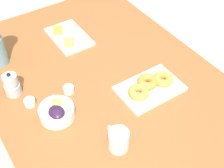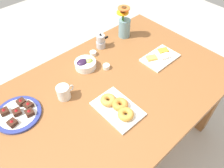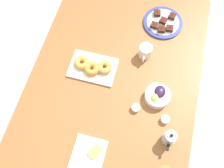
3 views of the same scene
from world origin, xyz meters
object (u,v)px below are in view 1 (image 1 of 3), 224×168
(grape_bowl, at_px, (57,112))
(croissant_platter, at_px, (150,86))
(coffee_mug, at_px, (118,140))
(jam_cup_berry, at_px, (69,89))
(moka_pot, at_px, (12,85))
(cheese_platter, at_px, (69,36))
(jam_cup_honey, at_px, (30,102))
(dining_table, at_px, (112,103))

(grape_bowl, xyz_separation_m, croissant_platter, (-0.08, -0.41, -0.01))
(coffee_mug, relative_size, jam_cup_berry, 2.36)
(coffee_mug, height_order, moka_pot, moka_pot)
(grape_bowl, bearing_deg, croissant_platter, -101.57)
(grape_bowl, height_order, cheese_platter, grape_bowl)
(coffee_mug, relative_size, cheese_platter, 0.44)
(jam_cup_honey, xyz_separation_m, jam_cup_berry, (-0.02, -0.17, 0.00))
(croissant_platter, relative_size, moka_pot, 2.35)
(grape_bowl, bearing_deg, jam_cup_berry, -46.08)
(jam_cup_honey, bearing_deg, jam_cup_berry, -97.97)
(coffee_mug, xyz_separation_m, jam_cup_berry, (0.36, 0.02, -0.03))
(coffee_mug, height_order, grape_bowl, coffee_mug)
(croissant_platter, bearing_deg, grape_bowl, 78.43)
(cheese_platter, height_order, croissant_platter, croissant_platter)
(coffee_mug, relative_size, jam_cup_honey, 2.36)
(cheese_platter, bearing_deg, croissant_platter, -166.98)
(coffee_mug, bearing_deg, cheese_platter, -12.74)
(grape_bowl, xyz_separation_m, jam_cup_honey, (0.12, 0.07, -0.01))
(cheese_platter, bearing_deg, dining_table, 177.64)
(dining_table, xyz_separation_m, cheese_platter, (0.45, -0.02, 0.10))
(croissant_platter, xyz_separation_m, jam_cup_berry, (0.18, 0.31, -0.01))
(jam_cup_berry, xyz_separation_m, moka_pot, (0.13, 0.20, 0.03))
(jam_cup_berry, bearing_deg, croissant_platter, -121.00)
(croissant_platter, bearing_deg, moka_pot, 58.68)
(jam_cup_honey, bearing_deg, dining_table, -109.87)
(cheese_platter, height_order, jam_cup_honey, cheese_platter)
(grape_bowl, height_order, jam_cup_honey, grape_bowl)
(dining_table, xyz_separation_m, jam_cup_honey, (0.12, 0.34, 0.10))
(grape_bowl, xyz_separation_m, cheese_platter, (0.45, -0.29, -0.02))
(grape_bowl, distance_m, cheese_platter, 0.53)
(croissant_platter, height_order, jam_cup_honey, croissant_platter)
(moka_pot, bearing_deg, cheese_platter, -60.02)
(grape_bowl, relative_size, croissant_platter, 0.52)
(croissant_platter, bearing_deg, coffee_mug, 121.17)
(dining_table, height_order, jam_cup_honey, jam_cup_honey)
(dining_table, distance_m, grape_bowl, 0.29)
(jam_cup_berry, bearing_deg, coffee_mug, -176.30)
(jam_cup_berry, bearing_deg, dining_table, -120.68)
(coffee_mug, height_order, jam_cup_berry, coffee_mug)
(cheese_platter, bearing_deg, moka_pot, 119.98)
(coffee_mug, xyz_separation_m, grape_bowl, (0.26, 0.13, -0.02))
(dining_table, height_order, moka_pot, moka_pot)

